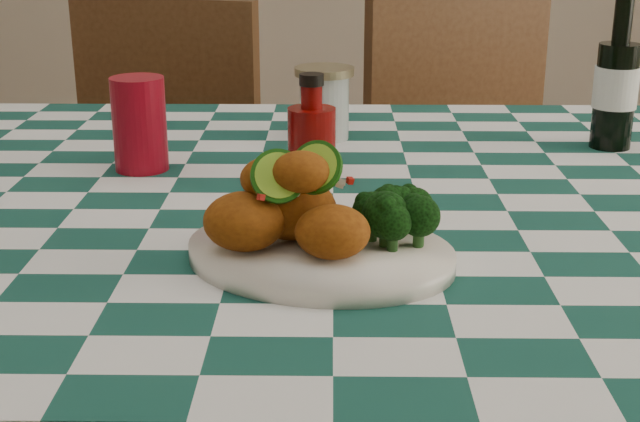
# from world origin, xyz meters

# --- Properties ---
(plate) EXTENTS (0.33, 0.29, 0.02)m
(plate) POSITION_xyz_m (-0.01, -0.23, 0.80)
(plate) COLOR white
(plate) RESTS_ON dining_table
(fried_chicken_pile) EXTENTS (0.15, 0.11, 0.10)m
(fried_chicken_pile) POSITION_xyz_m (-0.03, -0.23, 0.85)
(fried_chicken_pile) COLOR #8E450D
(fried_chicken_pile) RESTS_ON plate
(broccoli_side) EXTENTS (0.07, 0.07, 0.05)m
(broccoli_side) POSITION_xyz_m (0.06, -0.21, 0.83)
(broccoli_side) COLOR black
(broccoli_side) RESTS_ON plate
(red_tumbler) EXTENTS (0.09, 0.09, 0.13)m
(red_tumbler) POSITION_xyz_m (-0.26, 0.10, 0.85)
(red_tumbler) COLOR maroon
(red_tumbler) RESTS_ON dining_table
(ketchup_bottle) EXTENTS (0.06, 0.06, 0.14)m
(ketchup_bottle) POSITION_xyz_m (-0.03, 0.08, 0.85)
(ketchup_bottle) COLOR #690705
(ketchup_bottle) RESTS_ON dining_table
(mason_jar) EXTENTS (0.11, 0.11, 0.11)m
(mason_jar) POSITION_xyz_m (-0.01, 0.28, 0.84)
(mason_jar) COLOR #B2BCBA
(mason_jar) RESTS_ON dining_table
(beer_bottle) EXTENTS (0.08, 0.08, 0.22)m
(beer_bottle) POSITION_xyz_m (0.41, 0.23, 0.90)
(beer_bottle) COLOR black
(beer_bottle) RESTS_ON dining_table
(wooden_chair_left) EXTENTS (0.53, 0.54, 0.94)m
(wooden_chair_left) POSITION_xyz_m (-0.42, 0.71, 0.47)
(wooden_chair_left) COLOR #472814
(wooden_chair_left) RESTS_ON ground
(wooden_chair_right) EXTENTS (0.60, 0.61, 0.98)m
(wooden_chair_right) POSITION_xyz_m (0.36, 0.77, 0.49)
(wooden_chair_right) COLOR #472814
(wooden_chair_right) RESTS_ON ground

